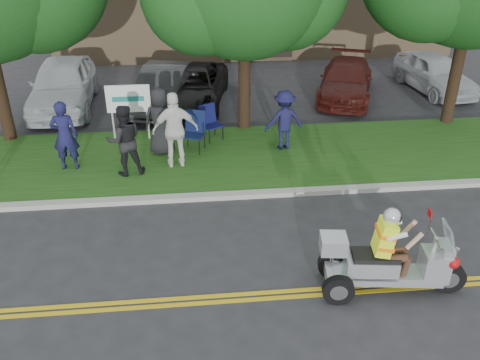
{
  "coord_description": "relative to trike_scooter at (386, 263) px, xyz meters",
  "views": [
    {
      "loc": [
        -1.13,
        -7.46,
        6.21
      ],
      "look_at": [
        -0.16,
        2.0,
        1.04
      ],
      "focal_mm": 38.0,
      "sensor_mm": 36.0,
      "label": 1
    }
  ],
  "objects": [
    {
      "name": "ground",
      "position": [
        -2.19,
        0.55,
        -0.61
      ],
      "size": [
        120.0,
        120.0,
        0.0
      ],
      "primitive_type": "plane",
      "color": "#28282B",
      "rests_on": "ground"
    },
    {
      "name": "centerline_near",
      "position": [
        -2.19,
        -0.03,
        -0.6
      ],
      "size": [
        60.0,
        0.1,
        0.01
      ],
      "primitive_type": "cube",
      "color": "gold",
      "rests_on": "ground"
    },
    {
      "name": "centerline_far",
      "position": [
        -2.19,
        0.13,
        -0.6
      ],
      "size": [
        60.0,
        0.1,
        0.01
      ],
      "primitive_type": "cube",
      "color": "gold",
      "rests_on": "ground"
    },
    {
      "name": "curb",
      "position": [
        -2.19,
        3.6,
        -0.55
      ],
      "size": [
        60.0,
        0.25,
        0.12
      ],
      "primitive_type": "cube",
      "color": "#A8A89E",
      "rests_on": "ground"
    },
    {
      "name": "grass_verge",
      "position": [
        -2.19,
        5.75,
        -0.55
      ],
      "size": [
        60.0,
        4.0,
        0.1
      ],
      "primitive_type": "cube",
      "color": "#1B4913",
      "rests_on": "ground"
    },
    {
      "name": "commercial_building",
      "position": [
        -0.19,
        19.53,
        1.4
      ],
      "size": [
        18.0,
        8.2,
        4.0
      ],
      "color": "#9E7F5B",
      "rests_on": "ground"
    },
    {
      "name": "business_sign",
      "position": [
        -5.09,
        7.15,
        0.65
      ],
      "size": [
        1.25,
        0.06,
        1.75
      ],
      "color": "silver",
      "rests_on": "ground"
    },
    {
      "name": "trike_scooter",
      "position": [
        0.0,
        0.0,
        0.0
      ],
      "size": [
        2.67,
        0.98,
        1.75
      ],
      "rotation": [
        0.0,
        0.0,
        -0.13
      ],
      "color": "black",
      "rests_on": "ground"
    },
    {
      "name": "lawn_chair_a",
      "position": [
        -3.25,
        6.26,
        0.12
      ],
      "size": [
        0.76,
        0.77,
        1.11
      ],
      "rotation": [
        0.0,
        0.0,
        -0.35
      ],
      "color": "black",
      "rests_on": "grass_verge"
    },
    {
      "name": "lawn_chair_b",
      "position": [
        -2.79,
        6.99,
        0.07
      ],
      "size": [
        0.74,
        0.74,
        1.01
      ],
      "rotation": [
        0.0,
        0.0,
        0.52
      ],
      "color": "black",
      "rests_on": "grass_verge"
    },
    {
      "name": "spectator_adult_left",
      "position": [
        -6.56,
        5.4,
        0.42
      ],
      "size": [
        0.68,
        0.45,
        1.85
      ],
      "primitive_type": "imported",
      "rotation": [
        0.0,
        0.0,
        3.15
      ],
      "color": "#181843",
      "rests_on": "grass_verge"
    },
    {
      "name": "spectator_adult_mid",
      "position": [
        -5.01,
        4.95,
        0.42
      ],
      "size": [
        1.02,
        0.87,
        1.84
      ],
      "primitive_type": "imported",
      "rotation": [
        0.0,
        0.0,
        3.35
      ],
      "color": "black",
      "rests_on": "grass_verge"
    },
    {
      "name": "spectator_adult_right",
      "position": [
        -3.75,
        5.28,
        0.5
      ],
      "size": [
        1.22,
        0.61,
        2.01
      ],
      "primitive_type": "imported",
      "rotation": [
        0.0,
        0.0,
        3.24
      ],
      "color": "white",
      "rests_on": "grass_verge"
    },
    {
      "name": "spectator_chair_a",
      "position": [
        -0.76,
        6.09,
        0.34
      ],
      "size": [
        1.18,
        0.8,
        1.69
      ],
      "primitive_type": "imported",
      "rotation": [
        0.0,
        0.0,
        3.3
      ],
      "color": "#16163D",
      "rests_on": "grass_verge"
    },
    {
      "name": "spectator_chair_b",
      "position": [
        -4.15,
        6.1,
        0.43
      ],
      "size": [
        0.98,
        0.7,
        1.88
      ],
      "primitive_type": "imported",
      "rotation": [
        0.0,
        0.0,
        3.03
      ],
      "color": "black",
      "rests_on": "grass_verge"
    },
    {
      "name": "parked_car_far_left",
      "position": [
        -7.63,
        10.37,
        0.22
      ],
      "size": [
        2.21,
        4.99,
        1.67
      ],
      "primitive_type": "imported",
      "rotation": [
        0.0,
        0.0,
        0.05
      ],
      "color": "silver",
      "rests_on": "ground"
    },
    {
      "name": "parked_car_left",
      "position": [
        -4.19,
        10.07,
        0.09
      ],
      "size": [
        2.42,
        4.49,
        1.41
      ],
      "primitive_type": "imported",
      "rotation": [
        0.0,
        0.0,
        -0.23
      ],
      "color": "#2E2E31",
      "rests_on": "ground"
    },
    {
      "name": "parked_car_mid",
      "position": [
        -3.27,
        10.2,
        0.05
      ],
      "size": [
        3.01,
        5.08,
        1.32
      ],
      "primitive_type": "imported",
      "rotation": [
        0.0,
        0.0,
        -0.18
      ],
      "color": "black",
      "rests_on": "ground"
    },
    {
      "name": "parked_car_right",
      "position": [
        2.31,
        10.46,
        0.03
      ],
      "size": [
        3.2,
        4.77,
        1.28
      ],
      "primitive_type": "imported",
      "rotation": [
        0.0,
        0.0,
        -0.35
      ],
      "color": "#42140F",
      "rests_on": "ground"
    },
    {
      "name": "parked_car_far_right",
      "position": [
        5.81,
        10.83,
        0.08
      ],
      "size": [
        2.09,
        4.23,
        1.39
      ],
      "primitive_type": "imported",
      "rotation": [
        0.0,
        0.0,
        0.11
      ],
      "color": "#B5B9BD",
      "rests_on": "ground"
    }
  ]
}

